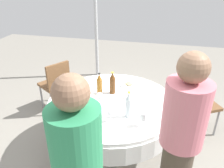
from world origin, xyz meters
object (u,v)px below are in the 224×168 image
Objects in this scene: wine_glass_near at (100,97)px; bottle_brown_left at (56,101)px; chair_near at (56,82)px; plate_south at (147,113)px; wine_glass_inner at (144,117)px; plate_rear at (132,97)px; chair_outer at (198,101)px; person_front at (180,144)px; dining_table at (112,110)px; wine_glass_west at (71,96)px; wine_glass_east at (87,100)px; wine_glass_outer at (110,113)px; bottle_brown_mid at (113,83)px; bottle_amber_front at (99,84)px; plate_north at (83,83)px; bottle_clear_east at (129,105)px; plate_west at (129,84)px.

bottle_brown_left is at bearing 120.67° from wine_glass_near.
chair_near is (0.81, 0.98, -0.32)m from wine_glass_near.
plate_south is 1.80m from chair_near.
bottle_brown_left is 1.82× the size of wine_glass_inner.
plate_rear is 1.02m from chair_outer.
wine_glass_inner is 0.25m from plate_south.
person_front reaches higher than plate_south.
wine_glass_west is (-0.18, 0.44, 0.24)m from dining_table.
wine_glass_east is 0.68m from wine_glass_inner.
person_front is 2.40m from chair_near.
chair_near is (1.12, 1.18, -0.32)m from wine_glass_outer.
bottle_brown_mid is 0.60m from wine_glass_outer.
wine_glass_east is (0.13, -0.31, -0.02)m from bottle_brown_left.
wine_glass_east is 1.05× the size of wine_glass_west.
bottle_amber_front is at bearing 16.82° from wine_glass_near.
wine_glass_outer reaches higher than plate_north.
plate_north is at bearing -85.91° from person_front.
wine_glass_outer is at bearing 164.78° from plate_rear.
bottle_amber_front is 0.40m from plate_north.
bottle_amber_front reaches higher than plate_south.
plate_rear is (0.41, 0.02, -0.13)m from bottle_clear_east.
wine_glass_west is (-0.36, 0.41, -0.04)m from bottle_brown_mid.
bottle_brown_mid is (0.06, -0.15, 0.00)m from bottle_amber_front.
wine_glass_outer is at bearing -147.24° from wine_glass_near.
wine_glass_east is 0.62× the size of plate_west.
bottle_brown_left is 2.00× the size of wine_glass_west.
person_front is 1.93× the size of chair_near.
plate_south is at bearing -68.38° from chair_outer.
bottle_brown_mid is 1.46× the size of plate_north.
bottle_brown_left is 1.01m from plate_south.
dining_table is 9.99× the size of wine_glass_inner.
bottle_clear_east is at bearing -148.84° from bottle_brown_mid.
wine_glass_east is 0.21m from wine_glass_west.
bottle_brown_mid is at bearing -69.31° from bottle_amber_front.
bottle_amber_front is 0.39m from wine_glass_west.
person_front reaches higher than dining_table.
plate_north is at bearing 39.87° from wine_glass_near.
bottle_brown_mid is at bearing -109.26° from plate_north.
plate_rear is at bearing -52.28° from wine_glass_east.
plate_rear is (0.00, -0.41, -0.13)m from bottle_amber_front.
dining_table is 5.50× the size of bottle_brown_left.
plate_south is at bearing -58.33° from wine_glass_outer.
dining_table is at bearing 10.33° from wine_glass_outer.
chair_outer is (1.02, -1.01, -0.32)m from wine_glass_outer.
plate_west is 0.33m from plate_rear.
bottle_clear_east reaches higher than wine_glass_east.
bottle_brown_left is at bearing 112.89° from wine_glass_east.
chair_near is (0.99, 1.35, -0.36)m from bottle_clear_east.
wine_glass_outer is at bearing -169.41° from bottle_brown_mid.
wine_glass_near is at bearing -81.57° from person_front.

